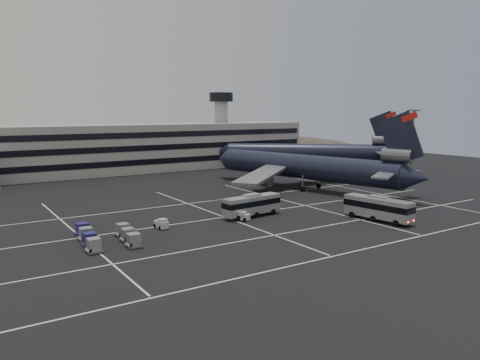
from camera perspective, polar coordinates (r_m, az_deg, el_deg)
name	(u,v)px	position (r m, az deg, el deg)	size (l,w,h in m)	color
ground	(267,217)	(80.19, 3.30, -4.55)	(260.00, 260.00, 0.00)	black
lane_markings	(269,216)	(81.30, 3.54, -4.37)	(90.00, 55.62, 0.01)	silver
terminal	(115,149)	(141.34, -15.05, 3.66)	(125.00, 26.00, 24.00)	gray
hills	(94,172)	(243.50, -17.42, 0.97)	(352.00, 180.00, 44.00)	#38332B
lightpole_right	(413,135)	(130.37, 20.31, 5.20)	(2.40, 2.40, 18.28)	slate
trijet_main	(306,167)	(108.71, 8.02, 1.62)	(46.16, 57.12, 18.08)	black
trijet_far	(310,152)	(144.92, 8.49, 3.37)	(46.79, 42.50, 18.08)	black
bus_near	(378,207)	(80.34, 16.48, -3.20)	(4.38, 12.10, 4.18)	gray
bus_far	(252,204)	(80.18, 1.46, -2.97)	(11.32, 3.73, 3.92)	gray
tug_a	(162,224)	(73.41, -9.54, -5.31)	(1.59, 2.57, 1.61)	#BABAB6
tug_b	(243,216)	(77.64, 0.31, -4.45)	(2.41, 2.83, 1.57)	#BABAB6
uld_cluster	(105,236)	(67.31, -16.12, -6.60)	(7.91, 12.17, 1.90)	#2D2D30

